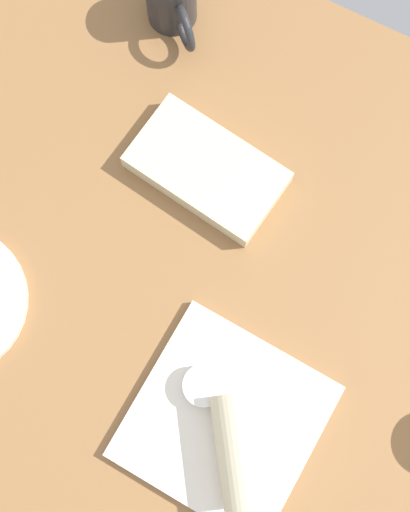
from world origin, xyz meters
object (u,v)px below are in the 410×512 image
(sauce_cup, at_px, (204,386))
(square_plate, at_px, (225,421))
(book_stack, at_px, (207,170))
(breakfast_wrap, at_px, (244,450))

(sauce_cup, bearing_deg, square_plate, 148.99)
(book_stack, bearing_deg, square_plate, 121.18)
(sauce_cup, height_order, book_stack, sauce_cup)
(breakfast_wrap, bearing_deg, square_plate, 114.35)
(square_plate, height_order, book_stack, book_stack)
(sauce_cup, bearing_deg, book_stack, -63.50)
(book_stack, bearing_deg, sauce_cup, 116.50)
(breakfast_wrap, distance_m, book_stack, 0.40)
(square_plate, distance_m, sauce_cup, 0.06)
(book_stack, bearing_deg, breakfast_wrap, 124.11)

